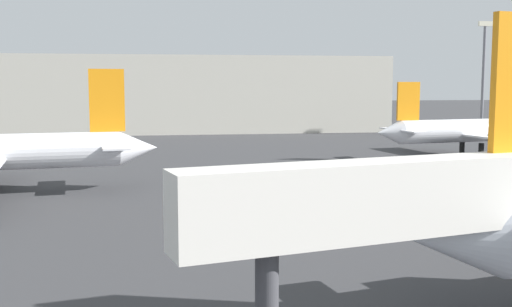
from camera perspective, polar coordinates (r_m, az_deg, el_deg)
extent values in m
cone|color=silver|center=(22.28, 18.03, -7.13)|extent=(4.40, 4.13, 3.45)
cube|color=silver|center=(23.75, 22.58, -5.62)|extent=(3.93, 8.54, 0.16)
cone|color=white|center=(52.25, -10.83, 0.51)|extent=(3.49, 3.24, 2.85)
cube|color=white|center=(52.04, -13.04, 0.75)|extent=(3.09, 7.64, 0.14)
cube|color=orange|center=(51.79, -13.63, 4.80)|extent=(2.84, 0.64, 5.10)
cylinder|color=white|center=(77.23, 19.99, 2.04)|extent=(21.43, 5.91, 2.68)
cone|color=white|center=(70.40, 12.21, 1.89)|extent=(3.33, 3.10, 2.68)
cube|color=white|center=(76.60, 19.35, 1.73)|extent=(8.00, 23.09, 0.21)
cube|color=white|center=(71.37, 13.54, 2.14)|extent=(3.21, 7.60, 0.14)
cube|color=orange|center=(71.44, 13.91, 4.72)|extent=(2.81, 0.69, 4.31)
cylinder|color=#4C4C54|center=(80.43, 17.85, 1.90)|extent=(2.84, 1.96, 1.58)
cylinder|color=#4C4C54|center=(73.67, 21.78, 1.36)|extent=(2.84, 1.96, 1.58)
cube|color=black|center=(78.16, 18.52, 0.44)|extent=(0.50, 0.50, 1.94)
cube|color=black|center=(75.40, 20.11, 0.18)|extent=(0.50, 0.50, 1.94)
cube|color=silver|center=(21.29, 17.72, -3.48)|extent=(18.87, 5.80, 2.40)
cylinder|color=slate|center=(111.03, 20.26, 6.29)|extent=(0.50, 0.50, 18.26)
cube|color=#F2EACC|center=(111.47, 20.46, 11.19)|extent=(2.40, 0.50, 0.80)
cube|color=beige|center=(118.16, -8.15, 5.48)|extent=(79.33, 25.26, 13.62)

